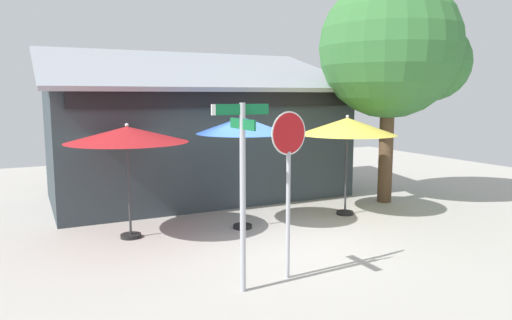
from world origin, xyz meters
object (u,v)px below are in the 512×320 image
object	(u,v)px
patio_umbrella_crimson_left	(127,135)
shade_tree	(396,50)
stop_sign	(288,165)
patio_umbrella_royal_blue_center	(242,126)
street_sign_post	(242,178)
patio_umbrella_mustard_right	(347,127)

from	to	relation	value
patio_umbrella_crimson_left	shade_tree	xyz separation A→B (m)	(7.49, 0.22, 2.08)
stop_sign	patio_umbrella_royal_blue_center	world-z (taller)	stop_sign
street_sign_post	shade_tree	size ratio (longest dim) A/B	0.47
patio_umbrella_crimson_left	shade_tree	distance (m)	7.77
stop_sign	patio_umbrella_mustard_right	bearing A→B (deg)	41.25
street_sign_post	stop_sign	bearing A→B (deg)	10.55
stop_sign	patio_umbrella_crimson_left	distance (m)	3.98
patio_umbrella_crimson_left	shade_tree	size ratio (longest dim) A/B	0.41
street_sign_post	patio_umbrella_mustard_right	bearing A→B (deg)	36.30
patio_umbrella_crimson_left	patio_umbrella_mustard_right	xyz separation A→B (m)	(5.41, -0.41, 0.04)
shade_tree	patio_umbrella_crimson_left	bearing A→B (deg)	-178.31
stop_sign	patio_umbrella_mustard_right	xyz separation A→B (m)	(3.50, 3.07, 0.34)
patio_umbrella_crimson_left	patio_umbrella_royal_blue_center	xyz separation A→B (m)	(2.49, -0.40, 0.14)
street_sign_post	stop_sign	size ratio (longest dim) A/B	1.05
patio_umbrella_crimson_left	shade_tree	world-z (taller)	shade_tree
street_sign_post	patio_umbrella_mustard_right	xyz separation A→B (m)	(4.41, 3.24, 0.46)
patio_umbrella_mustard_right	street_sign_post	bearing A→B (deg)	-143.70
stop_sign	patio_umbrella_royal_blue_center	distance (m)	3.16
patio_umbrella_royal_blue_center	patio_umbrella_mustard_right	bearing A→B (deg)	-0.17
stop_sign	patio_umbrella_crimson_left	xyz separation A→B (m)	(-1.91, 3.48, 0.30)
patio_umbrella_royal_blue_center	shade_tree	world-z (taller)	shade_tree
street_sign_post	shade_tree	world-z (taller)	shade_tree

